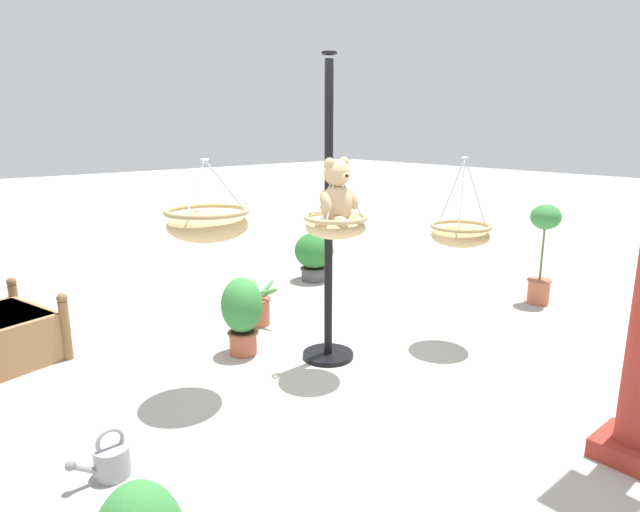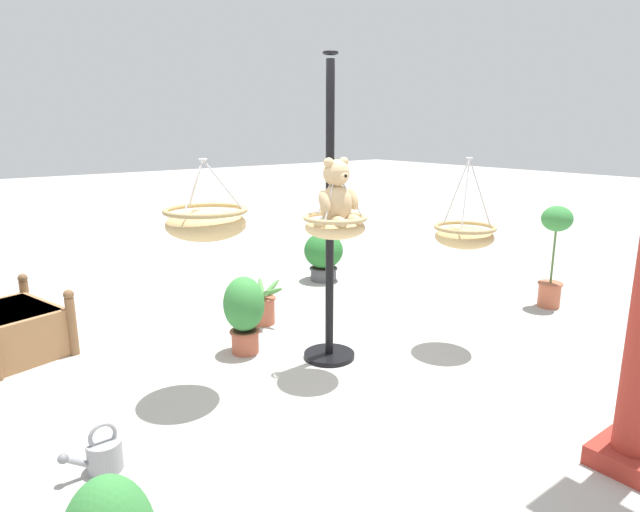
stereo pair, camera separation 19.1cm
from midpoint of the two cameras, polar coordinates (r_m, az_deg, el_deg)
ground_plane at (r=4.64m, az=-2.21°, el=-11.44°), size 40.00×40.00×0.00m
display_pole_central at (r=4.53m, az=-0.32°, el=-1.45°), size 0.44×0.44×2.51m
hanging_basket_with_teddy at (r=4.15m, az=0.33°, el=3.25°), size 0.49×0.49×0.52m
teddy_bear at (r=4.10m, az=0.55°, el=6.25°), size 0.35×0.31×0.52m
hanging_basket_left_high at (r=4.88m, az=13.46°, el=2.27°), size 0.53×0.53×0.78m
hanging_basket_right_low at (r=3.88m, az=-13.12°, el=3.37°), size 0.59×0.59×0.57m
wooden_planter_box at (r=5.43m, az=-31.26°, el=-7.08°), size 0.91×1.06×0.59m
potted_plant_fern_front at (r=5.51m, az=-7.51°, el=-5.25°), size 0.46×0.47×0.45m
potted_plant_flowering_red at (r=4.78m, az=-9.34°, el=-5.84°), size 0.36×0.36×0.70m
potted_plant_tall_leafy at (r=6.44m, az=21.61°, el=0.98°), size 0.32×0.32×1.13m
potted_plant_small_succulent at (r=6.97m, az=-1.40°, el=0.17°), size 0.50×0.50×0.63m
watering_can at (r=3.55m, az=-22.73°, el=-19.23°), size 0.35×0.20×0.30m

